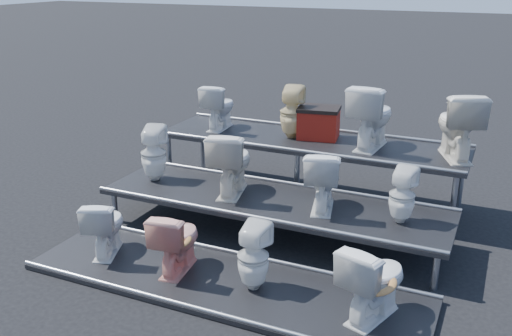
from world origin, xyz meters
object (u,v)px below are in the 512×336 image
at_px(toilet_5, 231,162).
at_px(toilet_10, 372,116).
at_px(toilet_3, 374,280).
at_px(toilet_7, 402,195).
at_px(toilet_1, 177,240).
at_px(toilet_2, 253,257).
at_px(toilet_4, 154,153).
at_px(toilet_0, 105,226).
at_px(toilet_8, 219,106).
at_px(red_crate, 319,124).
at_px(toilet_9, 292,112).
at_px(toilet_6, 323,179).
at_px(toilet_11, 458,125).

xyz_separation_m(toilet_5, toilet_10, (1.38, 1.30, 0.42)).
distance_m(toilet_3, toilet_7, 1.34).
height_order(toilet_1, toilet_2, toilet_2).
bearing_deg(toilet_1, toilet_3, 172.49).
bearing_deg(toilet_4, toilet_0, 85.75).
height_order(toilet_0, toilet_5, toilet_5).
bearing_deg(toilet_8, toilet_10, 175.79).
height_order(toilet_8, red_crate, toilet_8).
bearing_deg(toilet_9, toilet_6, 118.35).
xyz_separation_m(toilet_1, toilet_3, (2.07, 0.00, 0.03)).
relative_size(toilet_2, toilet_10, 0.83).
distance_m(toilet_2, toilet_8, 3.23).
bearing_deg(toilet_7, toilet_10, -54.88).
bearing_deg(toilet_2, toilet_3, -177.19).
xyz_separation_m(toilet_4, toilet_9, (1.40, 1.30, 0.40)).
distance_m(toilet_5, toilet_11, 2.79).
bearing_deg(toilet_5, toilet_8, -69.45).
height_order(toilet_1, toilet_10, toilet_10).
relative_size(toilet_4, toilet_10, 0.86).
height_order(toilet_6, red_crate, red_crate).
bearing_deg(toilet_8, toilet_4, 73.81).
relative_size(toilet_2, toilet_6, 0.97).
height_order(toilet_4, toilet_11, toilet_11).
bearing_deg(red_crate, toilet_11, -13.43).
xyz_separation_m(toilet_0, toilet_4, (-0.21, 1.30, 0.43)).
bearing_deg(toilet_0, toilet_4, -102.32).
height_order(toilet_1, toilet_7, toilet_7).
distance_m(toilet_5, toilet_10, 1.94).
bearing_deg(toilet_5, toilet_1, 78.10).
xyz_separation_m(toilet_2, toilet_5, (-0.89, 1.30, 0.45)).
height_order(toilet_3, toilet_4, toilet_4).
xyz_separation_m(toilet_8, toilet_10, (2.23, 0.00, 0.09)).
xyz_separation_m(toilet_2, toilet_11, (1.54, 2.60, 0.87)).
xyz_separation_m(toilet_1, toilet_4, (-1.14, 1.30, 0.42)).
distance_m(toilet_4, toilet_5, 1.12).
relative_size(toilet_4, toilet_7, 1.16).
xyz_separation_m(toilet_5, toilet_11, (2.44, 1.30, 0.42)).
xyz_separation_m(toilet_8, toilet_9, (1.13, 0.00, 0.03)).
bearing_deg(toilet_5, toilet_10, -149.25).
bearing_deg(toilet_9, toilet_3, 118.87).
xyz_separation_m(toilet_2, toilet_4, (-2.02, 1.30, 0.41)).
bearing_deg(toilet_7, toilet_11, -98.72).
relative_size(toilet_1, toilet_8, 1.05).
bearing_deg(red_crate, toilet_2, -93.53).
bearing_deg(toilet_8, toilet_9, 175.79).
distance_m(toilet_5, toilet_9, 1.38).
bearing_deg(toilet_6, toilet_9, -69.14).
bearing_deg(toilet_10, toilet_4, 32.08).
relative_size(toilet_5, toilet_7, 1.29).
xyz_separation_m(toilet_1, toilet_8, (-0.86, 2.60, 0.78)).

